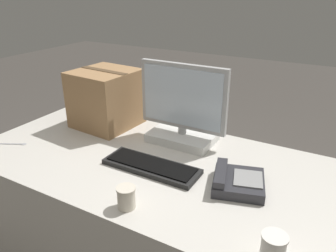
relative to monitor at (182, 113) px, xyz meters
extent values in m
cube|color=beige|center=(-0.03, -0.26, -0.53)|extent=(1.80, 0.90, 0.73)
cube|color=white|center=(0.00, 0.00, -0.14)|extent=(0.34, 0.23, 0.05)
cylinder|color=#B2B2B2|center=(0.00, 0.00, -0.10)|extent=(0.04, 0.04, 0.04)
cube|color=#B2B2B2|center=(0.00, 0.00, 0.09)|extent=(0.48, 0.03, 0.34)
cube|color=silver|center=(0.00, -0.02, 0.09)|extent=(0.44, 0.01, 0.30)
cube|color=black|center=(0.01, -0.33, -0.15)|extent=(0.45, 0.15, 0.02)
cube|color=black|center=(0.01, -0.33, -0.13)|extent=(0.42, 0.12, 0.01)
cube|color=#2D2D33|center=(0.40, -0.28, -0.14)|extent=(0.26, 0.26, 0.04)
cube|color=#2D2D33|center=(0.33, -0.30, -0.10)|extent=(0.10, 0.21, 0.03)
cube|color=gray|center=(0.44, -0.27, -0.11)|extent=(0.15, 0.16, 0.01)
cylinder|color=beige|center=(0.08, -0.61, -0.12)|extent=(0.07, 0.07, 0.08)
cylinder|color=beige|center=(0.08, -0.61, -0.07)|extent=(0.07, 0.07, 0.01)
cylinder|color=white|center=(0.62, -0.60, -0.12)|extent=(0.08, 0.08, 0.08)
cylinder|color=white|center=(0.62, -0.60, -0.07)|extent=(0.08, 0.08, 0.01)
cube|color=#B2B2B7|center=(-0.77, -0.48, -0.16)|extent=(0.11, 0.06, 0.00)
ellipsoid|color=#B2B2B7|center=(-0.71, -0.45, -0.16)|extent=(0.04, 0.03, 0.00)
cube|color=#9E754C|center=(-0.49, -0.02, 0.01)|extent=(0.35, 0.36, 0.33)
cube|color=brown|center=(-0.49, -0.02, 0.17)|extent=(0.33, 0.06, 0.00)
camera|label=1|loc=(0.71, -1.42, 0.62)|focal=35.00mm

